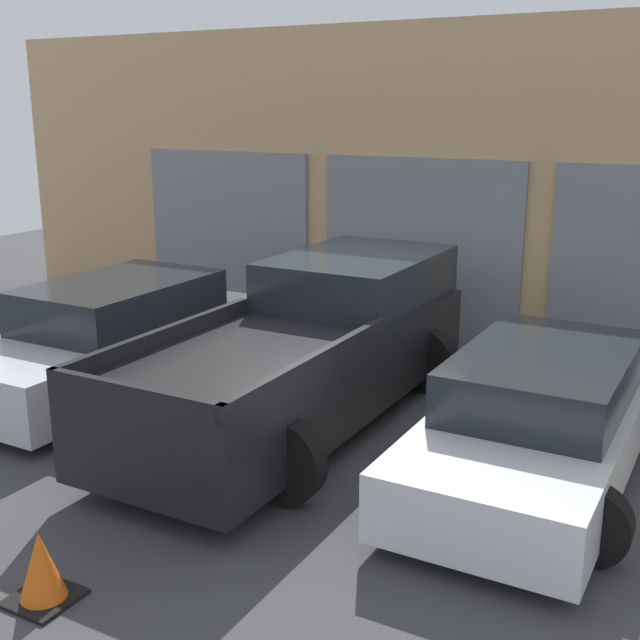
# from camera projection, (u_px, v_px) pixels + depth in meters

# --- Properties ---
(ground_plane) EXTENTS (28.00, 28.00, 0.00)m
(ground_plane) POSITION_uv_depth(u_px,v_px,m) (342.00, 394.00, 10.04)
(ground_plane) COLOR #3D3D3F
(shophouse_building) EXTENTS (16.76, 0.68, 4.71)m
(shophouse_building) POSITION_uv_depth(u_px,v_px,m) (441.00, 186.00, 12.22)
(shophouse_building) COLOR tan
(shophouse_building) RESTS_ON ground
(pickup_truck) EXTENTS (2.47, 5.45, 1.71)m
(pickup_truck) POSITION_uv_depth(u_px,v_px,m) (311.00, 348.00, 9.17)
(pickup_truck) COLOR black
(pickup_truck) RESTS_ON ground
(sedan_white) EXTENTS (2.15, 4.43, 1.24)m
(sedan_white) POSITION_uv_depth(u_px,v_px,m) (541.00, 417.00, 7.75)
(sedan_white) COLOR white
(sedan_white) RESTS_ON ground
(sedan_side) EXTENTS (2.21, 4.47, 1.36)m
(sedan_side) POSITION_uv_depth(u_px,v_px,m) (118.00, 337.00, 10.25)
(sedan_side) COLOR silver
(sedan_side) RESTS_ON ground
(parking_stripe_far_left) EXTENTS (0.12, 2.20, 0.01)m
(parking_stripe_far_left) POSITION_uv_depth(u_px,v_px,m) (45.00, 368.00, 11.02)
(parking_stripe_far_left) COLOR gold
(parking_stripe_far_left) RESTS_ON ground
(parking_stripe_left) EXTENTS (0.12, 2.20, 0.01)m
(parking_stripe_left) POSITION_uv_depth(u_px,v_px,m) (203.00, 402.00, 9.76)
(parking_stripe_left) COLOR gold
(parking_stripe_left) RESTS_ON ground
(parking_stripe_centre) EXTENTS (0.12, 2.20, 0.01)m
(parking_stripe_centre) POSITION_uv_depth(u_px,v_px,m) (409.00, 446.00, 8.51)
(parking_stripe_centre) COLOR gold
(parking_stripe_centre) RESTS_ON ground
(traffic_cone) EXTENTS (0.47, 0.47, 0.55)m
(traffic_cone) POSITION_uv_depth(u_px,v_px,m) (41.00, 569.00, 5.81)
(traffic_cone) COLOR black
(traffic_cone) RESTS_ON ground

